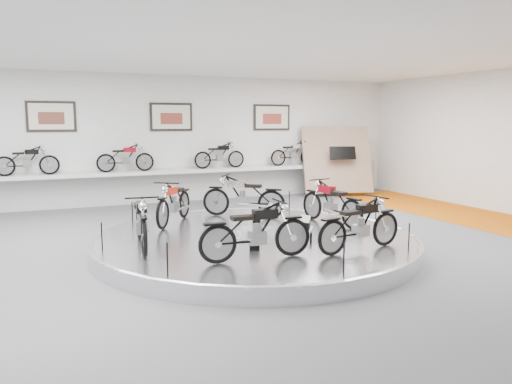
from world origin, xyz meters
name	(u,v)px	position (x,y,z in m)	size (l,w,h in m)	color
floor	(262,253)	(0.00, 0.00, 0.00)	(16.00, 16.00, 0.00)	#535356
ceiling	(262,42)	(0.00, 0.00, 4.00)	(16.00, 16.00, 0.00)	white
wall_back	(172,139)	(0.00, 7.00, 2.00)	(16.00, 16.00, 0.00)	white
orange_carpet_strip	(511,225)	(6.80, 0.00, 0.01)	(2.40, 12.60, 0.01)	#BC5D0B
dado_band	(173,185)	(0.00, 6.98, 0.55)	(15.68, 0.04, 1.10)	#BCBCBA
display_platform	(256,242)	(0.00, 0.30, 0.15)	(6.40, 6.40, 0.30)	silver
platform_rim	(256,237)	(0.00, 0.30, 0.27)	(6.40, 6.40, 0.10)	#B2B2BA
shelf	(175,172)	(0.00, 6.70, 1.00)	(11.00, 0.55, 0.10)	silver
poster_left	(51,116)	(-3.50, 6.96, 2.70)	(1.35, 0.06, 0.88)	silver
poster_center	(171,117)	(0.00, 6.96, 2.70)	(1.35, 0.06, 0.88)	silver
poster_right	(272,117)	(3.50, 6.96, 2.70)	(1.35, 0.06, 0.88)	silver
display_panel	(337,160)	(5.60, 6.10, 1.25)	(2.40, 0.12, 2.40)	#9F7B65
shelf_bike_a	(27,163)	(-4.20, 6.70, 1.42)	(1.22, 0.42, 0.73)	black
shelf_bike_b	(125,160)	(-1.50, 6.70, 1.42)	(1.22, 0.42, 0.73)	maroon
shelf_bike_c	(220,157)	(1.50, 6.70, 1.42)	(1.22, 0.42, 0.73)	black
shelf_bike_d	(293,155)	(4.20, 6.70, 1.42)	(1.22, 0.42, 0.73)	silver
bike_a	(331,202)	(1.96, 0.64, 0.79)	(1.66, 0.59, 0.98)	maroon
bike_b	(243,196)	(0.51, 2.21, 0.80)	(1.72, 0.61, 1.01)	silver
bike_c	(174,202)	(-1.20, 2.10, 0.79)	(1.66, 0.58, 0.97)	red
bike_d	(141,221)	(-2.28, 0.20, 0.79)	(1.68, 0.59, 0.99)	black
bike_e	(256,231)	(-0.71, -1.36, 0.79)	(1.65, 0.58, 0.97)	black
bike_f	(360,224)	(1.19, -1.54, 0.77)	(1.61, 0.57, 0.95)	black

